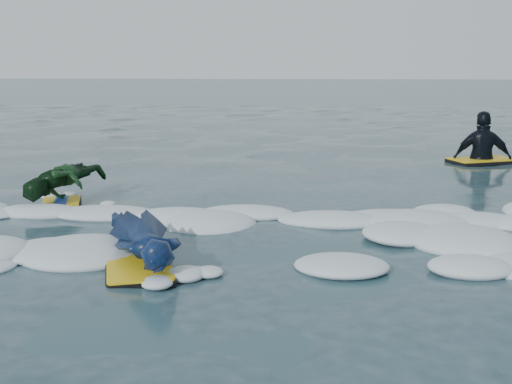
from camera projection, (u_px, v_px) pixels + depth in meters
ground at (238, 258)px, 6.22m from camera, size 120.00×120.00×0.00m
foam_band at (246, 231)px, 7.23m from camera, size 12.00×3.10×0.30m
prone_woman_unit at (144, 241)px, 6.02m from camera, size 1.19×1.72×0.42m
prone_child_unit at (64, 185)px, 8.46m from camera, size 1.05×1.49×0.53m
waiting_rider_unit at (482, 160)px, 11.92m from camera, size 1.37×1.06×1.82m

